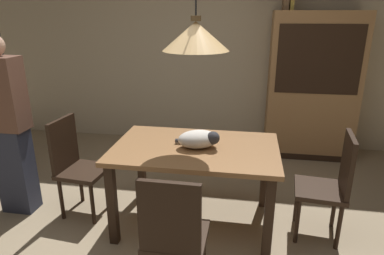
# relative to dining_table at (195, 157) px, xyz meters

# --- Properties ---
(back_wall) EXTENTS (6.40, 0.10, 2.90)m
(back_wall) POSITION_rel_dining_table_xyz_m (-0.10, 2.14, 0.80)
(back_wall) COLOR beige
(back_wall) RESTS_ON ground
(dining_table) EXTENTS (1.40, 0.90, 0.75)m
(dining_table) POSITION_rel_dining_table_xyz_m (0.00, 0.00, 0.00)
(dining_table) COLOR olive
(dining_table) RESTS_ON ground
(chair_left_side) EXTENTS (0.44, 0.44, 0.93)m
(chair_left_side) POSITION_rel_dining_table_xyz_m (-1.13, 0.01, -0.14)
(chair_left_side) COLOR black
(chair_left_side) RESTS_ON ground
(chair_right_side) EXTENTS (0.44, 0.44, 0.93)m
(chair_right_side) POSITION_rel_dining_table_xyz_m (1.13, -0.01, -0.14)
(chair_right_side) COLOR black
(chair_right_side) RESTS_ON ground
(chair_near_front) EXTENTS (0.40, 0.40, 0.93)m
(chair_near_front) POSITION_rel_dining_table_xyz_m (-0.00, -0.88, -0.14)
(chair_near_front) COLOR black
(chair_near_front) RESTS_ON ground
(cat_sleeping) EXTENTS (0.40, 0.32, 0.16)m
(cat_sleeping) POSITION_rel_dining_table_xyz_m (0.04, -0.02, 0.18)
(cat_sleeping) COLOR silver
(cat_sleeping) RESTS_ON dining_table
(pendant_lamp) EXTENTS (0.52, 0.52, 1.30)m
(pendant_lamp) POSITION_rel_dining_table_xyz_m (0.00, 0.00, 1.01)
(pendant_lamp) COLOR #E5B775
(hutch_bookcase) EXTENTS (1.12, 0.45, 1.85)m
(hutch_bookcase) POSITION_rel_dining_table_xyz_m (1.23, 1.81, 0.24)
(hutch_bookcase) COLOR #A87A4C
(hutch_bookcase) RESTS_ON ground
(book_brown_thick) EXTENTS (0.06, 0.24, 0.22)m
(book_brown_thick) POSITION_rel_dining_table_xyz_m (0.81, 1.81, 1.31)
(book_brown_thick) COLOR brown
(book_brown_thick) RESTS_ON hutch_bookcase
(book_yellow_short) EXTENTS (0.04, 0.20, 0.18)m
(book_yellow_short) POSITION_rel_dining_table_xyz_m (0.88, 1.81, 1.29)
(book_yellow_short) COLOR gold
(book_yellow_short) RESTS_ON hutch_bookcase
(person_standing) EXTENTS (0.36, 0.22, 1.66)m
(person_standing) POSITION_rel_dining_table_xyz_m (-1.71, -0.05, 0.19)
(person_standing) COLOR #2D3347
(person_standing) RESTS_ON ground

